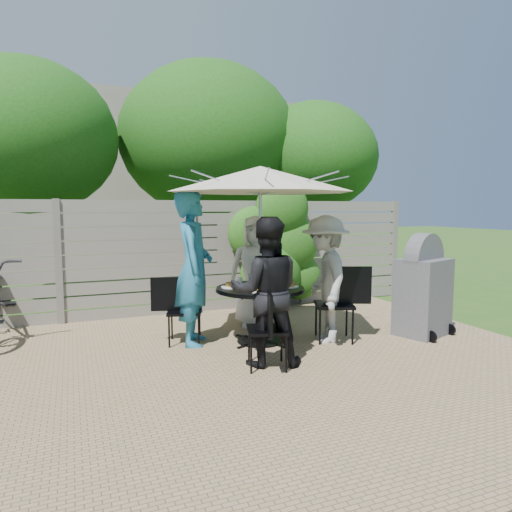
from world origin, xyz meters
name	(u,v)px	position (x,y,z in m)	size (l,w,h in m)	color
backyard_envelope	(136,179)	(0.09, 10.29, 2.61)	(60.00, 60.00, 5.00)	#2F541A
patio_table	(260,304)	(0.37, 1.05, 0.50)	(1.39, 1.39, 0.72)	black
umbrella	(260,179)	(0.37, 1.05, 2.06)	(2.90, 2.90, 2.23)	silver
chair_back	(255,306)	(0.67, 1.97, 0.27)	(0.56, 0.69, 0.90)	black
person_back	(256,271)	(0.63, 1.84, 0.81)	(0.79, 0.51, 1.61)	silver
chair_left	(184,324)	(-0.54, 1.35, 0.26)	(0.66, 0.52, 0.86)	black
person_left	(194,268)	(-0.42, 1.31, 0.97)	(0.71, 0.46, 1.94)	teal
chair_front	(267,345)	(0.07, 0.13, 0.26)	(0.53, 0.67, 0.87)	black
person_front	(266,292)	(0.11, 0.26, 0.81)	(0.79, 0.62, 1.63)	black
chair_right	(335,319)	(1.29, 0.75, 0.29)	(0.75, 0.61, 0.98)	black
person_right	(325,279)	(1.16, 0.79, 0.81)	(1.05, 0.60, 1.63)	#A2A09D
plate_back	(258,281)	(0.48, 1.39, 0.75)	(0.26, 0.26, 0.06)	white
plate_left	(232,286)	(0.03, 1.16, 0.75)	(0.26, 0.26, 0.06)	white
plate_front	(262,290)	(0.26, 0.71, 0.75)	(0.26, 0.26, 0.06)	white
plate_right	(289,285)	(0.71, 0.94, 0.75)	(0.26, 0.26, 0.06)	white
glass_back	(251,279)	(0.35, 1.33, 0.79)	(0.07, 0.07, 0.14)	silver
glass_left	(240,283)	(0.09, 1.03, 0.79)	(0.07, 0.07, 0.14)	silver
glass_front	(270,285)	(0.39, 0.77, 0.79)	(0.07, 0.07, 0.14)	silver
glass_right	(280,280)	(0.65, 1.07, 0.79)	(0.07, 0.07, 0.14)	silver
syrup_jug	(255,280)	(0.33, 1.12, 0.80)	(0.09, 0.09, 0.16)	#59280C
coffee_cup	(266,280)	(0.54, 1.23, 0.78)	(0.08, 0.08, 0.12)	#C6B293
bbq_grill	(423,289)	(2.52, 0.55, 0.63)	(0.81, 0.72, 1.39)	#57565B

